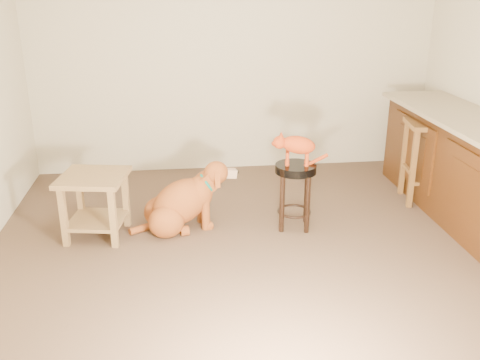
{
  "coord_description": "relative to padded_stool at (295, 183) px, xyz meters",
  "views": [
    {
      "loc": [
        -0.65,
        -3.96,
        2.08
      ],
      "look_at": [
        -0.14,
        0.35,
        0.45
      ],
      "focal_mm": 40.0,
      "sensor_mm": 36.0,
      "label": 1
    }
  ],
  "objects": [
    {
      "name": "golden_retriever",
      "position": [
        -0.99,
        0.08,
        -0.18
      ],
      "size": [
        0.99,
        0.54,
        0.63
      ],
      "rotation": [
        0.0,
        0.0,
        0.2
      ],
      "color": "brown",
      "rests_on": "ground"
    },
    {
      "name": "padded_stool",
      "position": [
        0.0,
        0.0,
        0.0
      ],
      "size": [
        0.36,
        0.36,
        0.59
      ],
      "rotation": [
        0.0,
        0.0,
        -0.2
      ],
      "color": "black",
      "rests_on": "ground"
    },
    {
      "name": "wood_stool",
      "position": [
        1.41,
        0.45,
        0.01
      ],
      "size": [
        0.5,
        0.5,
        0.81
      ],
      "rotation": [
        0.0,
        0.0,
        -0.16
      ],
      "color": "brown",
      "rests_on": "ground"
    },
    {
      "name": "room_shell",
      "position": [
        -0.34,
        -0.31,
        1.26
      ],
      "size": [
        4.54,
        4.04,
        2.62
      ],
      "color": "beige",
      "rests_on": "ground"
    },
    {
      "name": "floor",
      "position": [
        -0.34,
        -0.31,
        -0.42
      ],
      "size": [
        4.5,
        4.0,
        0.01
      ],
      "primitive_type": "cube",
      "color": "#4F3C2C",
      "rests_on": "ground"
    },
    {
      "name": "side_table",
      "position": [
        -1.72,
        0.03,
        -0.05
      ],
      "size": [
        0.62,
        0.62,
        0.56
      ],
      "rotation": [
        0.0,
        0.0,
        -0.17
      ],
      "color": "olive",
      "rests_on": "ground"
    },
    {
      "name": "cabinet_run",
      "position": [
        1.6,
        -0.01,
        0.02
      ],
      "size": [
        0.7,
        2.56,
        0.94
      ],
      "color": "#45240C",
      "rests_on": "ground"
    },
    {
      "name": "tabby_kitten",
      "position": [
        -0.01,
        0.0,
        0.34
      ],
      "size": [
        0.51,
        0.2,
        0.31
      ],
      "rotation": [
        0.0,
        0.0,
        -0.2
      ],
      "color": "#9D320F",
      "rests_on": "padded_stool"
    }
  ]
}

